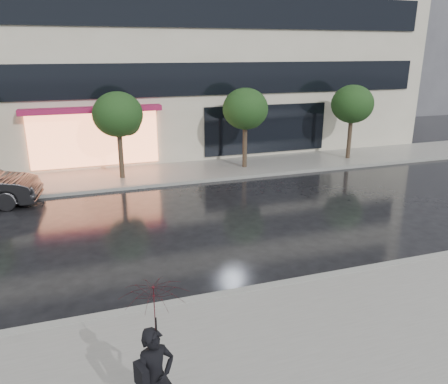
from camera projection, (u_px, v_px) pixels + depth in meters
name	position (u px, v px, depth m)	size (l,w,h in m)	color
ground	(274.00, 268.00, 11.94)	(120.00, 120.00, 0.00)	black
sidewalk_near	(341.00, 336.00, 9.00)	(60.00, 4.50, 0.12)	slate
sidewalk_far	(185.00, 172.00, 21.16)	(60.00, 3.50, 0.12)	slate
curb_near	(291.00, 283.00, 11.02)	(60.00, 0.25, 0.14)	gray
curb_far	(194.00, 181.00, 19.58)	(60.00, 0.25, 0.14)	gray
bg_building_right	(398.00, 25.00, 42.59)	(12.00, 12.00, 16.00)	#4C4C54
tree_mid_west	(119.00, 116.00, 19.18)	(2.20, 2.20, 3.99)	#33261C
tree_mid_east	(246.00, 110.00, 21.00)	(2.20, 2.20, 3.99)	#33261C
tree_far_east	(353.00, 105.00, 22.83)	(2.20, 2.20, 3.99)	#33261C
pedestrian_with_umbrella	(155.00, 334.00, 6.36)	(1.24, 1.26, 2.43)	black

